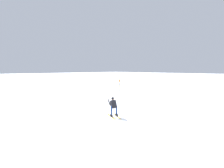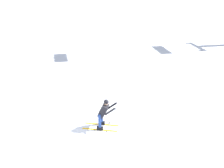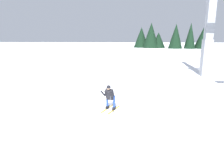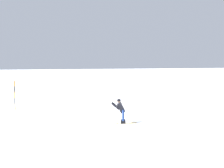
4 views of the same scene
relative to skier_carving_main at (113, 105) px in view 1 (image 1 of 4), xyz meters
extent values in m
plane|color=white|center=(-0.86, -1.14, -0.83)|extent=(260.00, 260.00, 0.00)
cube|color=yellow|center=(-0.05, 0.25, -0.83)|extent=(1.52, 0.70, 0.01)
cube|color=black|center=(-0.05, 0.25, -0.74)|extent=(0.30, 0.21, 0.16)
cylinder|color=navy|center=(-0.05, 0.25, -0.34)|extent=(0.13, 0.13, 0.65)
cube|color=yellow|center=(-0.21, -0.14, -0.83)|extent=(1.52, 0.70, 0.01)
cube|color=black|center=(-0.21, -0.14, -0.74)|extent=(0.30, 0.21, 0.16)
cylinder|color=navy|center=(-0.21, -0.14, -0.34)|extent=(0.13, 0.13, 0.65)
cube|color=black|center=(-0.01, 0.00, 0.08)|extent=(0.62, 0.58, 0.65)
sphere|color=tan|center=(0.11, -0.05, 0.48)|extent=(0.21, 0.21, 0.21)
sphere|color=black|center=(0.11, -0.05, 0.51)|extent=(0.23, 0.23, 0.23)
cylinder|color=black|center=(0.39, 0.09, 0.20)|extent=(0.48, 0.26, 0.43)
cylinder|color=gray|center=(0.44, 0.12, -0.40)|extent=(0.47, 0.09, 1.11)
cylinder|color=black|center=(0.30, 0.22, -0.78)|extent=(0.07, 0.07, 0.01)
cylinder|color=black|center=(0.22, -0.34, 0.20)|extent=(0.48, 0.26, 0.43)
cylinder|color=gray|center=(0.23, -0.39, -0.40)|extent=(0.39, 0.30, 1.11)
cylinder|color=black|center=(0.05, -0.37, -0.78)|extent=(0.07, 0.07, 0.01)
cylinder|color=orange|center=(5.91, -7.09, -0.61)|extent=(0.07, 0.07, 0.45)
cylinder|color=black|center=(5.91, -7.09, -0.16)|extent=(0.07, 0.07, 0.45)
cylinder|color=orange|center=(5.91, -7.09, 0.29)|extent=(0.07, 0.07, 0.45)
cylinder|color=black|center=(5.91, -7.09, 0.74)|extent=(0.07, 0.07, 0.45)
cylinder|color=orange|center=(5.91, -7.09, 1.18)|extent=(0.07, 0.07, 0.45)
cylinder|color=orange|center=(5.93, -7.09, 1.16)|extent=(0.02, 0.28, 0.28)
camera|label=1|loc=(-7.98, 7.94, 2.76)|focal=24.14mm
camera|label=2|loc=(-1.83, -9.00, 5.79)|focal=39.13mm
camera|label=3|loc=(10.87, 0.80, 3.21)|focal=32.94mm
camera|label=4|loc=(6.00, 15.57, 2.77)|focal=45.56mm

